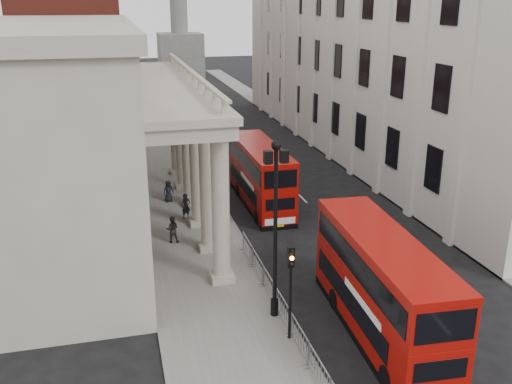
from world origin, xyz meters
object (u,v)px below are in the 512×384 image
object	(u,v)px
traffic_light	(291,276)
pedestrian_c	(168,191)
lamp_post_mid	(212,137)
pedestrian_a	(186,206)
bus_near	(381,286)
pedestrian_b	(172,229)
lamp_post_north	(183,100)
lamp_post_south	(275,219)
bus_far	(261,174)

from	to	relation	value
traffic_light	pedestrian_c	bearing A→B (deg)	99.67
lamp_post_mid	pedestrian_a	distance (m)	5.35
lamp_post_mid	bus_near	distance (m)	19.08
pedestrian_a	bus_near	bearing A→B (deg)	-85.08
lamp_post_mid	pedestrian_b	size ratio (longest dim) A/B	5.00
lamp_post_north	pedestrian_b	world-z (taller)	lamp_post_north
lamp_post_north	pedestrian_a	xyz separation A→B (m)	(-2.34, -18.78, -3.92)
lamp_post_south	pedestrian_b	size ratio (longest dim) A/B	5.00
lamp_post_south	pedestrian_c	world-z (taller)	lamp_post_south
bus_near	lamp_post_north	bearing A→B (deg)	99.85
lamp_post_north	pedestrian_a	bearing A→B (deg)	-97.11
lamp_post_south	pedestrian_c	bearing A→B (deg)	100.47
lamp_post_south	traffic_light	bearing A→B (deg)	-87.16
lamp_post_mid	pedestrian_b	xyz separation A→B (m)	(-3.66, -6.46, -3.96)
lamp_post_north	traffic_light	size ratio (longest dim) A/B	1.93
traffic_light	bus_near	world-z (taller)	bus_near
traffic_light	lamp_post_north	bearing A→B (deg)	90.17
lamp_post_mid	bus_near	world-z (taller)	lamp_post_mid
lamp_post_north	pedestrian_c	xyz separation A→B (m)	(-3.13, -15.07, -4.00)
pedestrian_a	pedestrian_b	world-z (taller)	pedestrian_a
lamp_post_south	lamp_post_north	bearing A→B (deg)	90.00
pedestrian_b	pedestrian_c	distance (m)	7.41
lamp_post_mid	lamp_post_north	xyz separation A→B (m)	(0.00, 16.00, 0.00)
lamp_post_mid	bus_near	xyz separation A→B (m)	(4.04, -18.48, -2.52)
lamp_post_south	pedestrian_c	distance (m)	17.67
traffic_light	bus_near	distance (m)	4.04
lamp_post_south	traffic_light	world-z (taller)	lamp_post_south
pedestrian_b	lamp_post_mid	bearing A→B (deg)	-110.32
pedestrian_a	lamp_post_mid	bearing A→B (deg)	32.67
traffic_light	pedestrian_a	size ratio (longest dim) A/B	2.47
bus_far	pedestrian_b	distance (m)	8.92
lamp_post_mid	pedestrian_a	world-z (taller)	lamp_post_mid
lamp_post_north	pedestrian_b	bearing A→B (deg)	-99.26
lamp_post_north	pedestrian_c	size ratio (longest dim) A/B	5.27
bus_far	pedestrian_b	xyz separation A→B (m)	(-6.91, -5.49, -1.33)
lamp_post_north	pedestrian_a	size ratio (longest dim) A/B	4.78
traffic_light	pedestrian_b	bearing A→B (deg)	108.03
traffic_light	pedestrian_c	xyz separation A→B (m)	(-3.23, 18.95, -2.20)
lamp_post_north	bus_near	size ratio (longest dim) A/B	0.78
lamp_post_south	pedestrian_b	bearing A→B (deg)	111.00
traffic_light	bus_near	bearing A→B (deg)	-6.66
lamp_post_mid	traffic_light	bearing A→B (deg)	-89.68
bus_near	pedestrian_b	size ratio (longest dim) A/B	6.43
pedestrian_a	pedestrian_b	size ratio (longest dim) A/B	1.04
lamp_post_south	bus_near	size ratio (longest dim) A/B	0.78
lamp_post_mid	pedestrian_c	world-z (taller)	lamp_post_mid
lamp_post_mid	lamp_post_north	world-z (taller)	same
lamp_post_south	bus_far	distance (m)	15.60
lamp_post_mid	pedestrian_a	xyz separation A→B (m)	(-2.34, -2.78, -3.92)
pedestrian_a	pedestrian_b	xyz separation A→B (m)	(-1.32, -3.68, -0.04)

